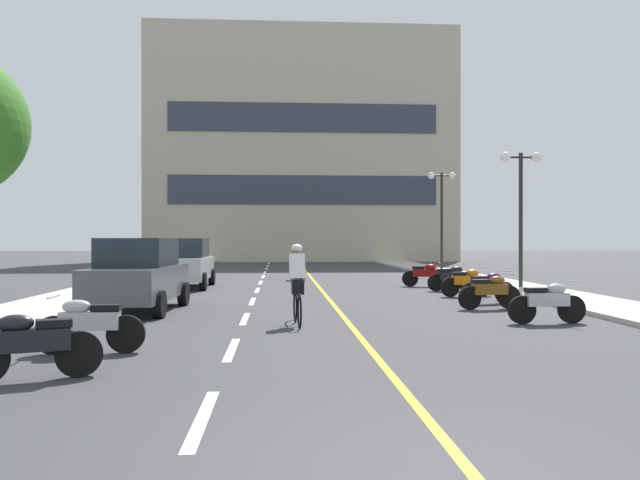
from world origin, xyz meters
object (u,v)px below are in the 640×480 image
at_px(motorcycle_2, 547,302).
at_px(motorcycle_7, 425,274).
at_px(cyclist_rider, 297,282).
at_px(motorcycle_0, 32,344).
at_px(motorcycle_6, 452,277).
at_px(motorcycle_3, 490,291).
at_px(parked_car_mid, 185,263).
at_px(parked_car_near, 138,275).
at_px(motorcycle_5, 467,281).
at_px(street_lamp_far, 442,199).
at_px(street_lamp_mid, 521,187).
at_px(motorcycle_4, 488,287).
at_px(motorcycle_1, 89,324).

relative_size(motorcycle_2, motorcycle_7, 1.00).
bearing_deg(motorcycle_7, cyclist_rider, -116.38).
height_order(motorcycle_0, motorcycle_6, same).
distance_m(motorcycle_3, cyclist_rider, 5.64).
height_order(motorcycle_6, cyclist_rider, cyclist_rider).
bearing_deg(motorcycle_2, parked_car_mid, 130.76).
distance_m(parked_car_near, motorcycle_2, 9.63).
bearing_deg(motorcycle_5, street_lamp_far, 78.94).
height_order(street_lamp_mid, motorcycle_3, street_lamp_mid).
height_order(street_lamp_mid, motorcycle_0, street_lamp_mid).
bearing_deg(motorcycle_4, parked_car_near, -171.78).
xyz_separation_m(motorcycle_6, motorcycle_7, (-0.46, 2.02, 0.00)).
relative_size(parked_car_mid, motorcycle_3, 2.48).
bearing_deg(street_lamp_mid, motorcycle_5, -137.33).
height_order(street_lamp_far, motorcycle_7, street_lamp_far).
distance_m(motorcycle_1, motorcycle_4, 11.36).
bearing_deg(street_lamp_far, parked_car_near, -125.71).
height_order(motorcycle_0, motorcycle_1, same).
height_order(motorcycle_1, motorcycle_2, same).
relative_size(street_lamp_far, parked_car_mid, 1.22).
bearing_deg(parked_car_mid, motorcycle_4, -34.59).
bearing_deg(motorcycle_0, parked_car_mid, 91.30).
xyz_separation_m(motorcycle_0, motorcycle_1, (0.16, 1.91, 0.00)).
xyz_separation_m(street_lamp_far, motorcycle_3, (-3.00, -16.60, -3.40)).
bearing_deg(street_lamp_mid, motorcycle_1, -134.13).
xyz_separation_m(parked_car_mid, motorcycle_7, (8.96, -0.12, -0.44)).
relative_size(parked_car_near, motorcycle_3, 2.52).
bearing_deg(street_lamp_mid, motorcycle_0, -130.26).
bearing_deg(motorcycle_3, motorcycle_4, 73.64).
distance_m(street_lamp_mid, motorcycle_1, 16.78).
distance_m(street_lamp_mid, motorcycle_7, 4.68).
xyz_separation_m(street_lamp_far, motorcycle_1, (-11.36, -22.40, -3.40)).
bearing_deg(motorcycle_5, parked_car_near, -159.44).
height_order(motorcycle_7, cyclist_rider, cyclist_rider).
bearing_deg(motorcycle_1, street_lamp_far, 63.11).
distance_m(motorcycle_2, motorcycle_4, 4.23).
xyz_separation_m(street_lamp_far, motorcycle_4, (-2.59, -15.18, -3.40)).
relative_size(motorcycle_1, motorcycle_6, 1.00).
bearing_deg(motorcycle_5, motorcycle_2, -91.45).
height_order(street_lamp_far, parked_car_near, street_lamp_far).
relative_size(street_lamp_mid, street_lamp_far, 0.92).
bearing_deg(street_lamp_mid, motorcycle_2, -107.70).
bearing_deg(motorcycle_0, motorcycle_6, 55.91).
bearing_deg(parked_car_near, parked_car_mid, 89.95).
distance_m(motorcycle_2, motorcycle_5, 6.39).
distance_m(street_lamp_mid, motorcycle_5, 4.80).
distance_m(motorcycle_0, motorcycle_5, 14.42).
height_order(street_lamp_far, cyclist_rider, street_lamp_far).
height_order(motorcycle_4, motorcycle_7, same).
distance_m(parked_car_near, motorcycle_4, 9.40).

